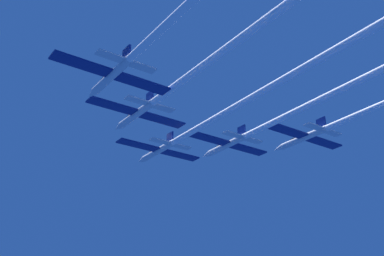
% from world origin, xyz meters
% --- Properties ---
extents(jet_lead, '(15.31, 63.95, 2.54)m').
position_xyz_m(jet_lead, '(0.65, -20.58, -0.53)').
color(jet_lead, silver).
extents(jet_left_wing, '(15.31, 56.89, 2.54)m').
position_xyz_m(jet_left_wing, '(-8.70, -26.60, 0.12)').
color(jet_left_wing, silver).
extents(jet_right_wing, '(15.31, 63.51, 2.54)m').
position_xyz_m(jet_right_wing, '(8.85, -28.85, -0.32)').
color(jet_right_wing, silver).
extents(jet_left_outer, '(15.31, 54.81, 2.54)m').
position_xyz_m(jet_left_outer, '(-16.97, -34.40, -0.46)').
color(jet_left_outer, silver).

